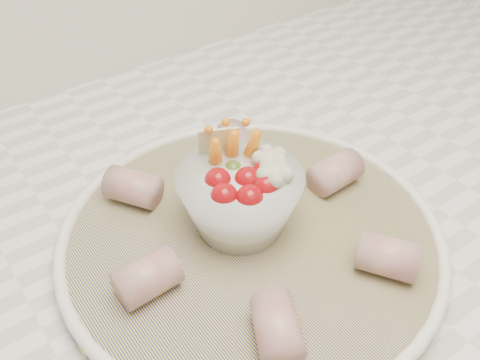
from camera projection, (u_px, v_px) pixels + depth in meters
serving_platter at (251, 236)px, 0.53m from camera, size 0.38×0.38×0.02m
veggie_bowl at (241, 196)px, 0.51m from camera, size 0.12×0.12×0.10m
cured_meat_rolls at (251, 219)px, 0.51m from camera, size 0.28×0.28×0.04m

